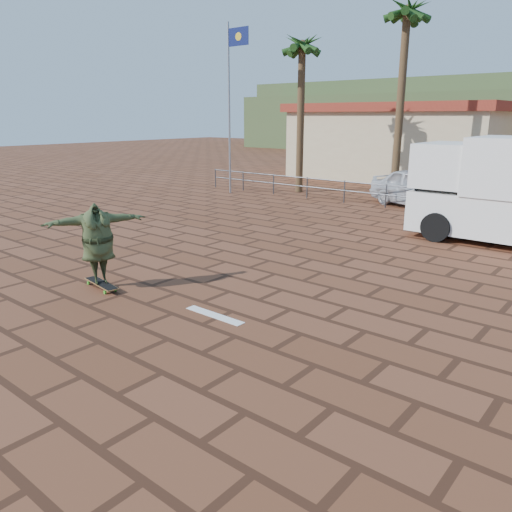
{
  "coord_description": "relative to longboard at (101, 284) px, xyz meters",
  "views": [
    {
      "loc": [
        7.11,
        -7.69,
        3.76
      ],
      "look_at": [
        0.4,
        0.44,
        0.8
      ],
      "focal_mm": 35.0,
      "sensor_mm": 36.0,
      "label": 1
    }
  ],
  "objects": [
    {
      "name": "car_silver",
      "position": [
        1.53,
        14.66,
        0.71
      ],
      "size": [
        5.13,
        3.53,
        1.62
      ],
      "primitive_type": "imported",
      "rotation": [
        0.0,
        0.0,
        1.2
      ],
      "color": "silver",
      "rests_on": "ground"
    },
    {
      "name": "hill_back",
      "position": [
        -19.59,
        57.66,
        3.9
      ],
      "size": [
        35.0,
        14.0,
        8.0
      ],
      "primitive_type": "cube",
      "color": "#384C28",
      "rests_on": "ground"
    },
    {
      "name": "ground",
      "position": [
        2.41,
        1.66,
        -0.1
      ],
      "size": [
        120.0,
        120.0,
        0.0
      ],
      "primitive_type": "plane",
      "color": "brown",
      "rests_on": "ground"
    },
    {
      "name": "longboard",
      "position": [
        0.0,
        0.0,
        0.0
      ],
      "size": [
        1.26,
        0.46,
        0.12
      ],
      "rotation": [
        0.0,
        0.0,
        -0.16
      ],
      "color": "olive",
      "rests_on": "ground"
    },
    {
      "name": "palm_left",
      "position": [
        -0.59,
        16.66,
        7.85
      ],
      "size": [
        2.4,
        2.4,
        9.45
      ],
      "color": "brown",
      "rests_on": "ground"
    },
    {
      "name": "flagpole",
      "position": [
        -7.46,
        12.66,
        4.54
      ],
      "size": [
        1.3,
        0.1,
        8.0
      ],
      "color": "gray",
      "rests_on": "ground"
    },
    {
      "name": "palm_far_left",
      "position": [
        -5.09,
        15.16,
        6.73
      ],
      "size": [
        2.4,
        2.4,
        8.25
      ],
      "color": "brown",
      "rests_on": "ground"
    },
    {
      "name": "building_west",
      "position": [
        -3.59,
        23.66,
        2.18
      ],
      "size": [
        12.6,
        7.6,
        4.5
      ],
      "color": "beige",
      "rests_on": "ground"
    },
    {
      "name": "guardrail",
      "position": [
        2.41,
        13.66,
        0.58
      ],
      "size": [
        24.06,
        0.06,
        1.0
      ],
      "color": "#47494F",
      "rests_on": "ground"
    },
    {
      "name": "skateboarder",
      "position": [
        -0.0,
        -0.0,
        0.93
      ],
      "size": [
        1.44,
        2.3,
        1.82
      ],
      "primitive_type": "imported",
      "rotation": [
        0.0,
        0.0,
        1.17
      ],
      "color": "#3A4726",
      "rests_on": "longboard"
    },
    {
      "name": "paint_stripe",
      "position": [
        3.11,
        0.46,
        -0.1
      ],
      "size": [
        1.4,
        0.22,
        0.01
      ],
      "primitive_type": "cube",
      "color": "white",
      "rests_on": "ground"
    }
  ]
}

